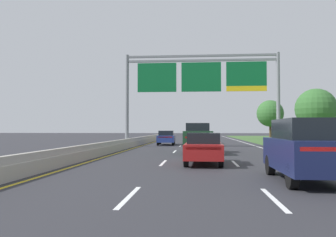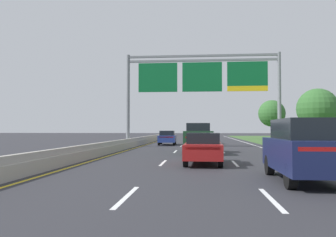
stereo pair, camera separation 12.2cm
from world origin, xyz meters
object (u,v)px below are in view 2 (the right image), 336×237
Objects in this scene: roadside_tree_far at (317,109)px; pickup_truck_darkgreen at (198,138)px; car_navy_right_lane_suv at (304,149)px; car_gold_centre_lane_suv at (199,134)px; car_blue_left_lane_sedan at (167,137)px; car_red_centre_lane_sedan at (203,148)px; roadside_tree_distant at (272,113)px; overhead_sign_gantry at (202,81)px; car_grey_centre_lane_suv at (199,135)px.

pickup_truck_darkgreen is at bearing -128.15° from roadside_tree_far.
car_navy_right_lane_suv is 1.00× the size of car_gold_centre_lane_suv.
roadside_tree_far reaches higher than car_navy_right_lane_suv.
pickup_truck_darkgreen is 1.22× the size of car_blue_left_lane_sedan.
car_red_centre_lane_sedan is 46.03m from roadside_tree_distant.
roadside_tree_far is (10.91, 31.82, 3.13)m from car_navy_right_lane_suv.
car_gold_centre_lane_suv is (-0.32, 15.93, -5.38)m from overhead_sign_gantry.
car_red_centre_lane_sedan is 22.76m from car_grey_centre_lane_suv.
car_blue_left_lane_sedan is 12.09m from car_gold_centre_lane_suv.
pickup_truck_darkgreen is 1.14× the size of car_grey_centre_lane_suv.
roadside_tree_distant is at bearing -14.38° from car_red_centre_lane_sedan.
pickup_truck_darkgreen reaches higher than car_blue_left_lane_sedan.
car_grey_centre_lane_suv is 0.70× the size of roadside_tree_far.
car_red_centre_lane_sedan is at bearing -178.26° from pickup_truck_darkgreen.
roadside_tree_far is at bearing -73.94° from car_blue_left_lane_sedan.
car_blue_left_lane_sedan is (-3.75, 20.54, 0.00)m from car_red_centre_lane_sedan.
overhead_sign_gantry is at bearing -178.71° from car_gold_centre_lane_suv.
car_red_centre_lane_sedan is at bearing 31.39° from car_navy_right_lane_suv.
car_red_centre_lane_sedan is 32.12m from car_gold_centre_lane_suv.
roadside_tree_far reaches higher than pickup_truck_darkgreen.
car_gold_centre_lane_suv is at bearing 91.14° from overhead_sign_gantry.
roadside_tree_far is at bearing -77.24° from car_grey_centre_lane_suv.
car_grey_centre_lane_suv is 15.27m from roadside_tree_far.
car_gold_centre_lane_suv is at bearing -136.26° from roadside_tree_distant.
pickup_truck_darkgreen is at bearing 3.41° from car_red_centre_lane_sedan.
car_red_centre_lane_sedan is 0.94× the size of car_gold_centre_lane_suv.
car_red_centre_lane_sedan is at bearing -105.63° from roadside_tree_distant.
car_navy_right_lane_suv reaches higher than car_red_centre_lane_sedan.
car_red_centre_lane_sedan is 20.88m from car_blue_left_lane_sedan.
overhead_sign_gantry is 16.82m from car_gold_centre_lane_suv.
overhead_sign_gantry is 17.54m from roadside_tree_far.
car_grey_centre_lane_suv reaches higher than car_blue_left_lane_sedan.
car_navy_right_lane_suv is at bearing -108.92° from roadside_tree_far.
overhead_sign_gantry is at bearing -113.71° from roadside_tree_distant.
roadside_tree_distant reaches higher than roadside_tree_far.
overhead_sign_gantry is at bearing -2.88° from pickup_truck_darkgreen.
car_grey_centre_lane_suv is at bearing -0.39° from pickup_truck_darkgreen.
pickup_truck_darkgreen is 13.17m from car_blue_left_lane_sedan.
car_blue_left_lane_sedan is 0.66× the size of roadside_tree_distant.
car_blue_left_lane_sedan is (-7.06, 26.06, -0.28)m from car_navy_right_lane_suv.
car_navy_right_lane_suv and car_grey_centre_lane_suv have the same top height.
car_gold_centre_lane_suv is at bearing -1.26° from car_grey_centre_lane_suv.
car_gold_centre_lane_suv is at bearing -18.51° from car_blue_left_lane_sedan.
car_navy_right_lane_suv is 37.80m from car_gold_centre_lane_suv.
car_navy_right_lane_suv is (3.61, -13.35, 0.02)m from pickup_truck_darkgreen.
roadside_tree_far is at bearing -38.57° from pickup_truck_darkgreen.
pickup_truck_darkgreen is at bearing 15.54° from car_navy_right_lane_suv.
car_blue_left_lane_sedan is at bearing 163.36° from car_gold_centre_lane_suv.
car_blue_left_lane_sedan is 0.95× the size of car_gold_centre_lane_suv.
roadside_tree_distant is (12.30, 28.00, -2.02)m from overhead_sign_gantry.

